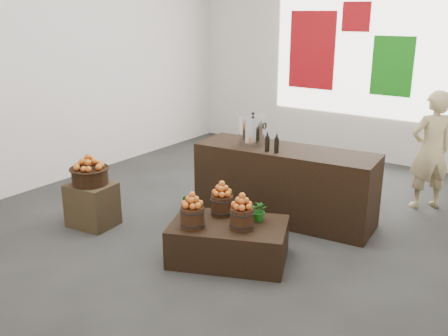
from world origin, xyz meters
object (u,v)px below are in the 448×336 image
Objects in this scene: crate at (92,205)px; shopper at (430,151)px; counter at (285,184)px; stock_pot_left at (253,131)px; display_table at (229,242)px; wicker_basket at (90,176)px.

crate is 0.34× the size of shopper.
counter is at bearing 40.73° from crate.
stock_pot_left is (1.39, 1.55, 0.84)m from crate.
shopper reaches higher than crate.
display_table is 1.69m from stock_pot_left.
shopper is (3.26, 3.05, 0.16)m from wicker_basket.
wicker_basket is at bearing 0.00° from crate.
counter is at bearing 5.63° from stock_pot_left.
counter is 0.80m from stock_pot_left.
counter is at bearing 1.03° from shopper.
counter is (1.85, 1.60, 0.19)m from crate.
shopper is at bearing 40.39° from counter.
wicker_basket is at bearing -1.87° from shopper.
display_table is at bearing -67.90° from stock_pot_left.
shopper is at bearing 43.12° from wicker_basket.
crate is 2.46m from counter.
display_table is at bearing 6.83° from crate.
shopper is (1.87, 1.50, -0.31)m from stock_pot_left.
display_table is 1.39m from counter.
display_table is 3.18m from shopper.
stock_pot_left is (-0.54, 1.32, 0.90)m from display_table.
counter is 6.47× the size of stock_pot_left.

